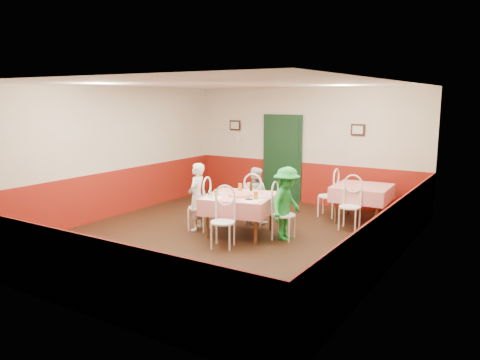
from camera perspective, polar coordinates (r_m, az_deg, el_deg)
The scene contains 39 objects.
floor at distance 8.76m, azimuth -1.73°, elevation -7.04°, with size 7.00×7.00×0.00m, color black.
ceiling at distance 8.38m, azimuth -1.83°, elevation 11.60°, with size 7.00×7.00×0.00m, color white.
back_wall at distance 11.51m, azimuth 7.98°, elevation 4.09°, with size 6.00×0.10×2.80m, color beige.
front_wall at distance 5.92m, azimuth -20.99°, elevation -2.03°, with size 6.00×0.10×2.80m, color beige.
left_wall at distance 10.41m, azimuth -15.66°, elevation 3.20°, with size 0.10×7.00×2.80m, color beige.
right_wall at distance 7.25m, azimuth 18.35°, elevation 0.23°, with size 0.10×7.00×2.80m, color beige.
wainscot_back at distance 11.62m, azimuth 7.84°, elevation -0.33°, with size 6.00×0.03×1.00m, color maroon.
wainscot_front at distance 6.17m, azimuth -20.35°, elevation -10.22°, with size 6.00×0.03×1.00m, color maroon.
wainscot_left at distance 10.54m, azimuth -15.38°, elevation -1.66°, with size 0.03×7.00×1.00m, color maroon.
wainscot_right at distance 7.45m, azimuth 17.86°, elevation -6.60°, with size 0.03×7.00×1.00m, color maroon.
door at distance 11.76m, azimuth 5.17°, elevation 2.55°, with size 0.96×0.06×2.10m, color black.
picture_left at distance 12.38m, azimuth -0.60°, elevation 6.69°, with size 0.32×0.03×0.26m, color black.
picture_right at distance 10.96m, azimuth 14.17°, elevation 5.96°, with size 0.32×0.03×0.26m, color black.
thermostat at distance 12.35m, azimuth -0.21°, elevation 5.05°, with size 0.10×0.03×0.10m, color white.
main_table at distance 8.87m, azimuth 0.00°, elevation -4.30°, with size 1.22×1.22×0.77m, color red.
second_table at distance 10.15m, azimuth 14.61°, elevation -2.79°, with size 1.12×1.12×0.77m, color red.
chair_left at distance 9.17m, azimuth -4.99°, elevation -3.37°, with size 0.42×0.42×0.90m, color white, non-canonical shape.
chair_right at distance 8.60m, azimuth 5.33°, elevation -4.28°, with size 0.42×0.42×0.90m, color white, non-canonical shape.
chair_far at distance 9.63m, azimuth 1.77°, elevation -2.69°, with size 0.42×0.42×0.90m, color white, non-canonical shape.
chair_near at distance 8.08m, azimuth -2.11°, elevation -5.17°, with size 0.42×0.42×0.90m, color white, non-canonical shape.
chair_second_a at distance 10.37m, azimuth 10.67°, elevation -1.94°, with size 0.42×0.42×0.90m, color white, non-canonical shape.
chair_second_b at distance 9.44m, azimuth 13.25°, elevation -3.23°, with size 0.42×0.42×0.90m, color white, non-canonical shape.
pizza at distance 8.74m, azimuth 0.00°, elevation -1.82°, with size 0.43×0.43×0.03m, color #B74723.
plate_left at distance 8.91m, azimuth -2.50°, elevation -1.65°, with size 0.25×0.25×0.01m, color white.
plate_right at distance 8.64m, azimuth 2.62°, elevation -2.03°, with size 0.25×0.25×0.01m, color white.
plate_far at distance 9.16m, azimuth 1.11°, elevation -1.32°, with size 0.25×0.25×0.01m, color white.
glass_a at distance 8.67m, azimuth -2.95°, elevation -1.59°, with size 0.07×0.07×0.13m, color #BF7219.
glass_b at distance 8.42m, azimuth 1.93°, elevation -1.90°, with size 0.08×0.08×0.14m, color #BF7219.
glass_c at distance 9.21m, azimuth 0.01°, elevation -0.86°, with size 0.08×0.08×0.14m, color #BF7219.
beer_bottle at distance 9.09m, azimuth 1.35°, elevation -0.80°, with size 0.06×0.06×0.20m, color #381C0A.
shaker_a at distance 8.53m, azimuth -3.75°, elevation -1.93°, with size 0.04×0.04×0.09m, color silver.
shaker_b at distance 8.47m, azimuth -3.46°, elevation -2.02°, with size 0.04×0.04×0.09m, color silver.
shaker_c at distance 8.62m, azimuth -3.83°, elevation -1.80°, with size 0.04×0.04×0.09m, color #B23319.
menu_left at distance 8.55m, azimuth -3.34°, elevation -2.19°, with size 0.30×0.40×0.00m, color white.
menu_right at distance 8.31m, azimuth 1.51°, elevation -2.54°, with size 0.30×0.40×0.00m, color white.
wallet at distance 8.38m, azimuth 1.12°, elevation -2.36°, with size 0.11×0.09×0.02m, color black.
diner_left at distance 9.15m, azimuth -5.29°, elevation -2.05°, with size 0.48×0.32×1.32m, color gray.
diner_far at distance 9.65m, azimuth 1.87°, elevation -1.86°, with size 0.57×0.44×1.17m, color gray.
diner_right at distance 8.54m, azimuth 5.68°, elevation -2.87°, with size 0.87×0.50×1.34m, color gray.
Camera 1 is at (4.66, -6.96, 2.57)m, focal length 35.00 mm.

